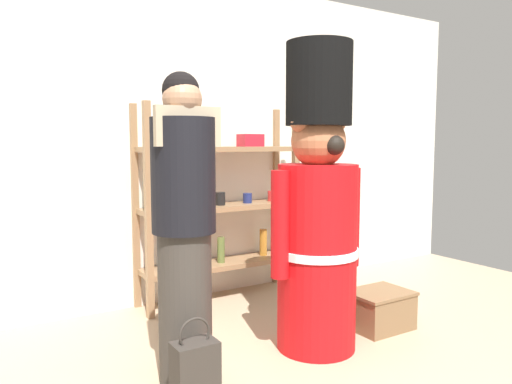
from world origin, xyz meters
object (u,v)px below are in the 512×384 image
at_px(teddy_bear_guard, 317,213).
at_px(merchandise_shelf, 219,202).
at_px(display_crate, 379,310).
at_px(person_shopper, 184,225).
at_px(shopping_bag, 195,375).

bearing_deg(teddy_bear_guard, merchandise_shelf, 92.39).
distance_m(teddy_bear_guard, display_crate, 0.92).
height_order(teddy_bear_guard, display_crate, teddy_bear_guard).
xyz_separation_m(person_shopper, shopping_bag, (-0.08, -0.29, -0.67)).
xyz_separation_m(merchandise_shelf, person_shopper, (-0.82, -1.17, 0.05)).
distance_m(merchandise_shelf, display_crate, 1.48).
bearing_deg(display_crate, person_shopper, -179.93).
xyz_separation_m(teddy_bear_guard, person_shopper, (-0.87, 0.02, 0.00)).
height_order(merchandise_shelf, display_crate, merchandise_shelf).
bearing_deg(display_crate, teddy_bear_guard, -177.73).
relative_size(merchandise_shelf, shopping_bag, 3.42).
xyz_separation_m(person_shopper, display_crate, (1.44, 0.00, -0.72)).
bearing_deg(shopping_bag, merchandise_shelf, 58.39).
bearing_deg(shopping_bag, teddy_bear_guard, 15.99).
relative_size(teddy_bear_guard, person_shopper, 1.14).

